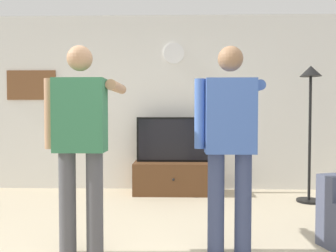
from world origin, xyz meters
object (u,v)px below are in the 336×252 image
object	(u,v)px
television	(174,139)
framed_picture	(32,85)
floor_lamp	(310,105)
person_standing_nearer_lamp	(81,137)
wall_clock	(174,53)
tv_stand	(174,178)
person_standing_nearer_couch	(230,137)

from	to	relation	value
television	framed_picture	world-z (taller)	framed_picture
floor_lamp	person_standing_nearer_lamp	size ratio (longest dim) A/B	1.04
television	wall_clock	bearing A→B (deg)	90.00
tv_stand	framed_picture	world-z (taller)	framed_picture
tv_stand	television	world-z (taller)	television
wall_clock	person_standing_nearer_lamp	distance (m)	2.86
television	person_standing_nearer_lamp	bearing A→B (deg)	-108.20
television	person_standing_nearer_lamp	size ratio (longest dim) A/B	0.63
framed_picture	person_standing_nearer_couch	xyz separation A→B (m)	(2.72, -2.48, -0.64)
person_standing_nearer_lamp	person_standing_nearer_couch	xyz separation A→B (m)	(1.24, 0.05, -0.00)
television	person_standing_nearer_couch	distance (m)	2.29
television	wall_clock	xyz separation A→B (m)	(0.00, 0.24, 1.31)
framed_picture	person_standing_nearer_lamp	bearing A→B (deg)	-59.64
tv_stand	person_standing_nearer_lamp	size ratio (longest dim) A/B	0.67
television	floor_lamp	bearing A→B (deg)	-15.20
tv_stand	framed_picture	bearing A→B (deg)	172.46
tv_stand	person_standing_nearer_couch	world-z (taller)	person_standing_nearer_couch
person_standing_nearer_lamp	person_standing_nearer_couch	bearing A→B (deg)	2.44
tv_stand	wall_clock	xyz separation A→B (m)	(-0.00, 0.29, 1.88)
floor_lamp	person_standing_nearer_lamp	world-z (taller)	floor_lamp
floor_lamp	tv_stand	bearing A→B (deg)	166.18
television	wall_clock	distance (m)	1.34
person_standing_nearer_lamp	person_standing_nearer_couch	distance (m)	1.24
framed_picture	person_standing_nearer_couch	size ratio (longest dim) A/B	0.44
framed_picture	television	bearing A→B (deg)	-6.36
television	person_standing_nearer_lamp	xyz separation A→B (m)	(-0.75, -2.28, 0.19)
tv_stand	wall_clock	bearing A→B (deg)	90.00
person_standing_nearer_couch	television	bearing A→B (deg)	102.44
television	person_standing_nearer_couch	bearing A→B (deg)	-77.56
tv_stand	framed_picture	size ratio (longest dim) A/B	1.52
wall_clock	person_standing_nearer_lamp	xyz separation A→B (m)	(-0.75, -2.52, -1.12)
television	wall_clock	size ratio (longest dim) A/B	3.44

